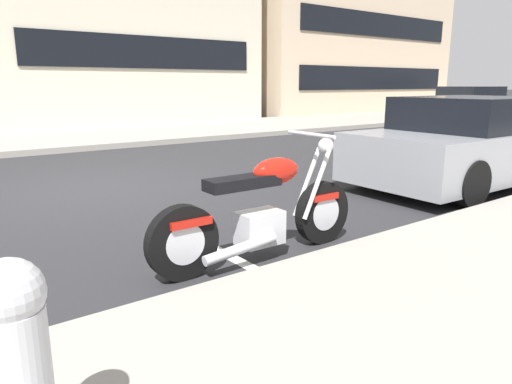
% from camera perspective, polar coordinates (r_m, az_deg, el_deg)
% --- Properties ---
extents(ground_plane, '(260.00, 260.00, 0.00)m').
position_cam_1_polar(ground_plane, '(7.49, -18.51, 0.47)').
color(ground_plane, '#28282B').
extents(sidewalk_far_curb, '(120.00, 5.00, 0.14)m').
position_cam_1_polar(sidewalk_far_curb, '(19.73, 9.86, 8.59)').
color(sidewalk_far_curb, gray).
rests_on(sidewalk_far_curb, ground).
extents(parking_stall_stripe, '(0.12, 2.20, 0.01)m').
position_cam_1_polar(parking_stall_stripe, '(4.38, -3.72, -7.56)').
color(parking_stall_stripe, silver).
rests_on(parking_stall_stripe, ground).
extents(parked_motorcycle, '(2.15, 0.62, 1.11)m').
position_cam_1_polar(parked_motorcycle, '(4.16, 0.75, -2.61)').
color(parked_motorcycle, black).
rests_on(parked_motorcycle, ground).
extents(parked_car_near_corner, '(4.33, 1.94, 1.35)m').
position_cam_1_polar(parked_car_near_corner, '(8.07, 24.91, 5.37)').
color(parked_car_near_corner, gray).
rests_on(parked_car_near_corner, ground).
extents(car_opposite_curb, '(4.39, 2.06, 1.44)m').
position_cam_1_polar(car_opposite_curb, '(20.83, 24.39, 9.57)').
color(car_opposite_curb, beige).
rests_on(car_opposite_curb, ground).
extents(fire_hydrant, '(0.24, 0.36, 0.85)m').
position_cam_1_polar(fire_hydrant, '(1.90, -27.07, -18.64)').
color(fire_hydrant, '#B7B7BC').
rests_on(fire_hydrant, sidewalk_near_curb).
extents(townhouse_corner_block, '(12.53, 8.08, 8.23)m').
position_cam_1_polar(townhouse_corner_block, '(27.90, 8.14, 18.23)').
color(townhouse_corner_block, beige).
rests_on(townhouse_corner_block, ground).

